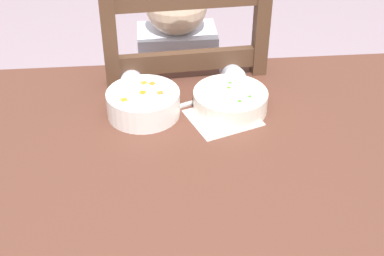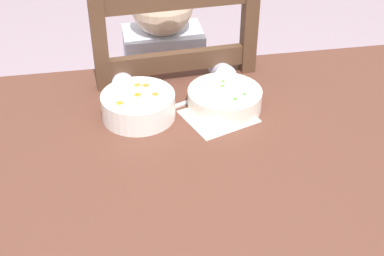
{
  "view_description": "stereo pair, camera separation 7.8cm",
  "coord_description": "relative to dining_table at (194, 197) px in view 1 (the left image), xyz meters",
  "views": [
    {
      "loc": [
        -0.08,
        -0.84,
        1.39
      ],
      "look_at": [
        0.0,
        0.06,
        0.75
      ],
      "focal_mm": 49.52,
      "sensor_mm": 36.0,
      "label": 1
    },
    {
      "loc": [
        -0.16,
        -0.83,
        1.39
      ],
      "look_at": [
        0.0,
        0.06,
        0.75
      ],
      "focal_mm": 49.52,
      "sensor_mm": 36.0,
      "label": 2
    }
  ],
  "objects": [
    {
      "name": "bowl_of_carrots",
      "position": [
        -0.1,
        0.2,
        0.12
      ],
      "size": [
        0.17,
        0.17,
        0.06
      ],
      "color": "white",
      "rests_on": "dining_table"
    },
    {
      "name": "dining_chair",
      "position": [
        0.01,
        0.49,
        -0.14
      ],
      "size": [
        0.45,
        0.45,
        1.0
      ],
      "color": "#4F3423",
      "rests_on": "ground"
    },
    {
      "name": "dining_table",
      "position": [
        0.0,
        0.0,
        0.0
      ],
      "size": [
        1.47,
        0.9,
        0.7
      ],
      "color": "brown",
      "rests_on": "ground"
    },
    {
      "name": "spoon",
      "position": [
        -0.04,
        0.21,
        0.09
      ],
      "size": [
        0.13,
        0.07,
        0.01
      ],
      "color": "silver",
      "rests_on": "dining_table"
    },
    {
      "name": "bowl_of_peas",
      "position": [
        0.1,
        0.2,
        0.12
      ],
      "size": [
        0.18,
        0.18,
        0.05
      ],
      "color": "white",
      "rests_on": "dining_table"
    },
    {
      "name": "child_figure",
      "position": [
        0.0,
        0.49,
        0.02
      ],
      "size": [
        0.32,
        0.31,
        0.96
      ],
      "color": "silver",
      "rests_on": "ground"
    },
    {
      "name": "paper_napkin",
      "position": [
        0.08,
        0.16,
        0.09
      ],
      "size": [
        0.19,
        0.18,
        0.0
      ],
      "primitive_type": "cube",
      "rotation": [
        0.0,
        0.0,
        0.35
      ],
      "color": "white",
      "rests_on": "dining_table"
    }
  ]
}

